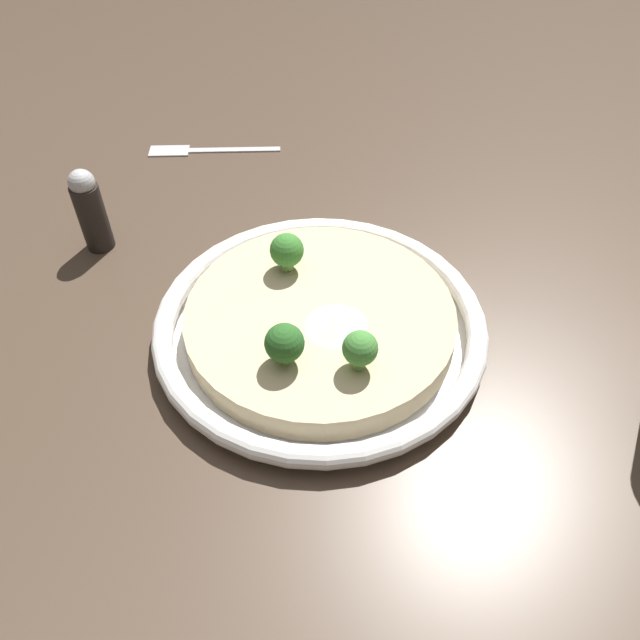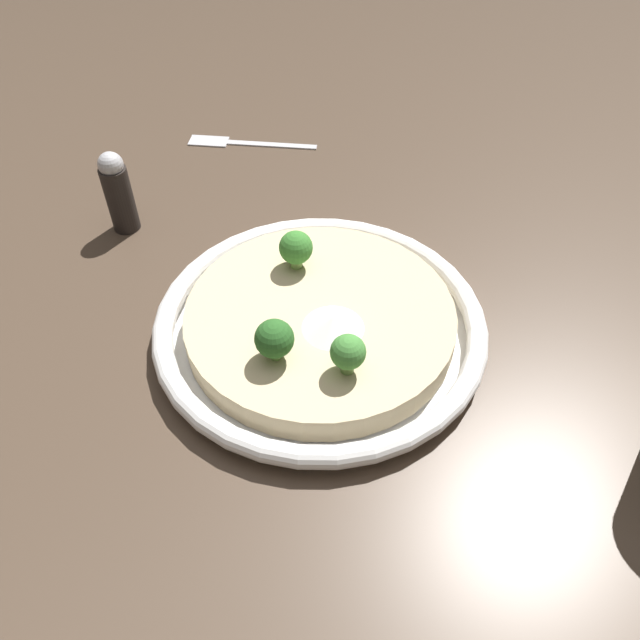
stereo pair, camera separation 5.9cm
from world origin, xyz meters
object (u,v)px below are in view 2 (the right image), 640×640
object	(u,v)px
pepper_shaker	(118,192)
broccoli_right	(348,353)
broccoli_front_right	(274,339)
risotto_bowl	(320,323)
fork_utensil	(238,142)
broccoli_left	(296,248)

from	to	relation	value
pepper_shaker	broccoli_right	bearing A→B (deg)	18.09
pepper_shaker	broccoli_front_right	bearing A→B (deg)	11.69
risotto_bowl	pepper_shaker	size ratio (longest dim) A/B	3.27
risotto_bowl	fork_utensil	xyz separation A→B (m)	(-0.37, 0.06, -0.01)
broccoli_front_right	broccoli_left	world-z (taller)	same
risotto_bowl	broccoli_left	distance (m)	0.08
risotto_bowl	broccoli_right	bearing A→B (deg)	-9.75
fork_utensil	risotto_bowl	bearing A→B (deg)	113.77
broccoli_left	fork_utensil	distance (m)	0.31
broccoli_front_right	fork_utensil	world-z (taller)	broccoli_front_right
risotto_bowl	broccoli_front_right	world-z (taller)	broccoli_front_right
risotto_bowl	broccoli_right	size ratio (longest dim) A/B	8.10
broccoli_left	pepper_shaker	world-z (taller)	pepper_shaker
broccoli_left	pepper_shaker	bearing A→B (deg)	-145.49
broccoli_front_right	broccoli_left	xyz separation A→B (m)	(-0.10, 0.07, -0.00)
broccoli_left	fork_utensil	xyz separation A→B (m)	(-0.30, 0.06, -0.05)
risotto_bowl	broccoli_front_right	xyz separation A→B (m)	(0.03, -0.06, 0.04)
risotto_bowl	broccoli_front_right	bearing A→B (deg)	-60.89
fork_utensil	pepper_shaker	distance (m)	0.22
pepper_shaker	fork_utensil	bearing A→B (deg)	121.80
fork_utensil	broccoli_right	bearing A→B (deg)	113.81
broccoli_left	pepper_shaker	size ratio (longest dim) A/B	0.42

